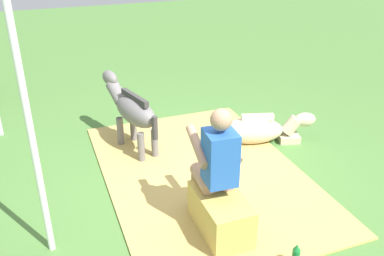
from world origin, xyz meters
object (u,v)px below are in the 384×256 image
Objects in this scene: hay_bale at (220,215)px; pony_lying at (258,130)px; soda_bottle at (296,256)px; person_seated at (216,162)px; tent_pole_left at (32,138)px; pony_standing at (132,110)px.

hay_bale is 0.54× the size of pony_lying.
pony_lying is at bearing -20.53° from soda_bottle.
person_seated reaches higher than hay_bale.
tent_pole_left is (-1.22, 2.83, 0.98)m from pony_lying.
pony_lying is (-0.42, -1.64, -0.38)m from pony_standing.
tent_pole_left is at bearing 83.52° from person_seated.
pony_standing reaches higher than pony_lying.
soda_bottle is at bearing 159.47° from pony_lying.
soda_bottle is 0.11× the size of tent_pole_left.
hay_bale is 0.32× the size of tent_pole_left.
tent_pole_left is (0.34, 1.57, 0.95)m from hay_bale.
soda_bottle is (-0.82, -0.42, -0.59)m from person_seated.
hay_bale is 0.52m from person_seated.
hay_bale is 2.90× the size of soda_bottle.
tent_pole_left reaches higher than hay_bale.
pony_standing is 0.97× the size of pony_lying.
tent_pole_left is (1.00, 2.00, 1.04)m from soda_bottle.
pony_standing reaches higher than hay_bale.
pony_lying is 2.37m from soda_bottle.
person_seated is 0.96× the size of pony_lying.
hay_bale is at bearing -169.24° from pony_standing.
hay_bale is 2.05m from pony_standing.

